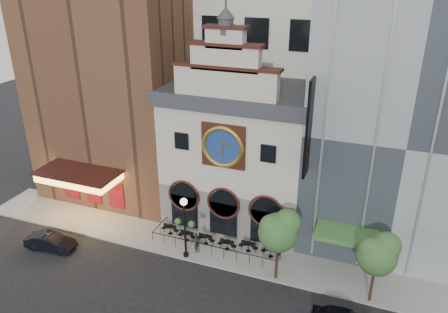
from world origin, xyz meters
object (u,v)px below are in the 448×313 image
pedestrian (197,242)px  tree_left (279,230)px  bistro_3 (227,245)px  bistro_5 (271,252)px  bistro_4 (248,246)px  bistro_2 (206,239)px  lamppost (185,221)px  bistro_1 (187,236)px  car_left (50,242)px  tree_right (378,253)px  bistro_0 (170,229)px

pedestrian → tree_left: tree_left is taller
bistro_3 → bistro_5: bearing=5.2°
bistro_4 → bistro_2: bearing=-175.5°
bistro_4 → lamppost: size_ratio=0.30×
bistro_2 → bistro_4: same height
bistro_5 → tree_left: 4.47m
bistro_1 → car_left: car_left is taller
bistro_3 → car_left: size_ratio=0.38×
bistro_5 → bistro_2: bearing=-177.7°
lamppost → bistro_2: bearing=67.7°
bistro_5 → pedestrian: bearing=-166.4°
bistro_1 → tree_right: bearing=-7.4°
bistro_0 → tree_left: 10.92m
bistro_3 → bistro_4: (1.69, 0.39, 0.00)m
car_left → pedestrian: (11.41, 3.79, 0.33)m
lamppost → tree_left: size_ratio=0.92×
bistro_2 → car_left: bearing=-156.9°
bistro_0 → tree_right: size_ratio=0.29×
bistro_2 → bistro_5: same height
pedestrian → tree_left: (6.84, -0.87, 3.31)m
tree_right → lamppost: bearing=-179.9°
bistro_5 → tree_right: 8.78m
bistro_1 → pedestrian: (1.39, -1.07, 0.40)m
tree_left → car_left: bearing=-170.9°
bistro_2 → tree_right: size_ratio=0.29×
lamppost → tree_right: bearing=-0.5°
bistro_3 → tree_right: size_ratio=0.29×
bistro_0 → bistro_1: 1.82m
bistro_1 → car_left: (-10.02, -4.86, 0.07)m
bistro_5 → tree_left: tree_left is taller
bistro_2 → bistro_5: size_ratio=1.00×
bistro_4 → tree_left: tree_left is taller
bistro_2 → lamppost: size_ratio=0.30×
bistro_2 → pedestrian: 1.27m
bistro_1 → bistro_0: bearing=167.7°
bistro_2 → bistro_5: bearing=2.3°
bistro_2 → tree_right: (13.24, -2.05, 3.49)m
tree_left → bistro_3: bearing=157.3°
tree_left → tree_right: bearing=-0.0°
bistro_0 → pedestrian: size_ratio=0.92×
bistro_1 → bistro_3: bearing=0.2°
car_left → lamppost: size_ratio=0.79×
bistro_0 → bistro_5: size_ratio=1.00×
lamppost → tree_left: 7.46m
bistro_2 → tree_left: bearing=-17.3°
bistro_5 → car_left: bearing=-163.2°
bistro_4 → pedestrian: bearing=-159.3°
bistro_0 → bistro_2: same height
bistro_1 → bistro_5: size_ratio=1.00×
bistro_1 → bistro_4: size_ratio=1.00×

